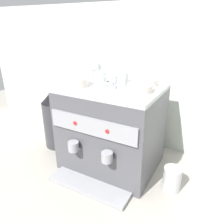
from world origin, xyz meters
TOP-DOWN VIEW (x-y plane):
  - ground_plane at (0.00, 0.00)m, footprint 4.00×4.00m
  - tiled_backsplash_wall at (0.00, 0.34)m, footprint 2.80×0.03m
  - espresso_machine at (0.00, -0.00)m, footprint 0.53×0.52m
  - ceramic_cup_0 at (-0.05, -0.03)m, footprint 0.10×0.06m
  - ceramic_cup_1 at (0.01, 0.08)m, footprint 0.07×0.11m
  - ceramic_cup_2 at (-0.17, 0.05)m, footprint 0.10×0.08m
  - ceramic_cup_3 at (0.05, 0.00)m, footprint 0.07×0.11m
  - ceramic_cup_4 at (-0.19, 0.15)m, footprint 0.10×0.06m
  - ceramic_bowl_0 at (0.17, -0.02)m, footprint 0.12×0.12m
  - ceramic_bowl_1 at (-0.08, 0.10)m, footprint 0.10×0.10m
  - ceramic_bowl_2 at (0.17, 0.10)m, footprint 0.09×0.09m
  - ceramic_bowl_3 at (-0.17, -0.08)m, footprint 0.12×0.12m
  - coffee_grinder at (-0.44, 0.02)m, footprint 0.18×0.18m
  - milk_pitcher at (0.38, -0.06)m, footprint 0.09×0.09m

SIDE VIEW (x-z plane):
  - ground_plane at x=0.00m, z-range 0.00..0.00m
  - milk_pitcher at x=0.38m, z-range 0.00..0.13m
  - coffee_grinder at x=-0.44m, z-range 0.00..0.41m
  - espresso_machine at x=0.00m, z-range 0.00..0.49m
  - tiled_backsplash_wall at x=0.00m, z-range 0.00..0.93m
  - ceramic_bowl_2 at x=0.17m, z-range 0.49..0.52m
  - ceramic_bowl_0 at x=0.17m, z-range 0.49..0.52m
  - ceramic_bowl_1 at x=-0.08m, z-range 0.49..0.53m
  - ceramic_bowl_3 at x=-0.17m, z-range 0.49..0.53m
  - ceramic_cup_1 at x=0.01m, z-range 0.49..0.56m
  - ceramic_cup_2 at x=-0.17m, z-range 0.49..0.56m
  - ceramic_cup_0 at x=-0.05m, z-range 0.49..0.56m
  - ceramic_cup_3 at x=0.05m, z-range 0.49..0.57m
  - ceramic_cup_4 at x=-0.19m, z-range 0.49..0.57m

